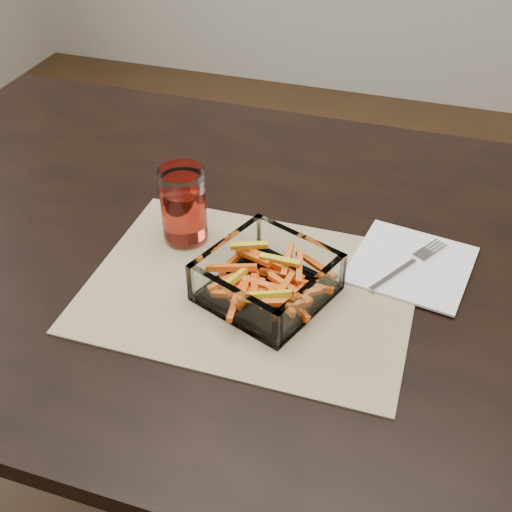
{
  "coord_description": "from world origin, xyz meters",
  "views": [
    {
      "loc": [
        0.15,
        -0.74,
        1.35
      ],
      "look_at": [
        -0.07,
        -0.07,
        0.78
      ],
      "focal_mm": 45.0,
      "sensor_mm": 36.0,
      "label": 1
    }
  ],
  "objects_px": {
    "dining_table": "(309,298)",
    "glass_bowl": "(267,280)",
    "tumbler": "(184,208)",
    "fork": "(411,263)"
  },
  "relations": [
    {
      "from": "dining_table",
      "to": "tumbler",
      "type": "bearing_deg",
      "value": -173.63
    },
    {
      "from": "glass_bowl",
      "to": "fork",
      "type": "height_order",
      "value": "glass_bowl"
    },
    {
      "from": "fork",
      "to": "glass_bowl",
      "type": "bearing_deg",
      "value": -115.39
    },
    {
      "from": "glass_bowl",
      "to": "tumbler",
      "type": "bearing_deg",
      "value": 151.33
    },
    {
      "from": "tumbler",
      "to": "fork",
      "type": "bearing_deg",
      "value": 6.19
    },
    {
      "from": "glass_bowl",
      "to": "tumbler",
      "type": "xyz_separation_m",
      "value": [
        -0.16,
        0.09,
        0.03
      ]
    },
    {
      "from": "tumbler",
      "to": "dining_table",
      "type": "bearing_deg",
      "value": 6.37
    },
    {
      "from": "dining_table",
      "to": "glass_bowl",
      "type": "bearing_deg",
      "value": -109.44
    },
    {
      "from": "glass_bowl",
      "to": "fork",
      "type": "distance_m",
      "value": 0.22
    },
    {
      "from": "dining_table",
      "to": "glass_bowl",
      "type": "relative_size",
      "value": 8.03
    }
  ]
}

